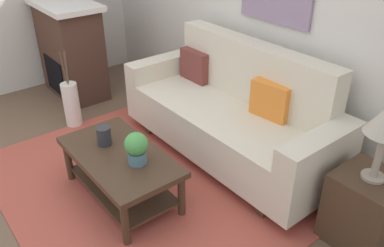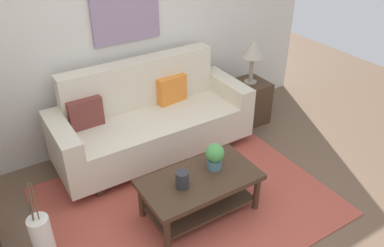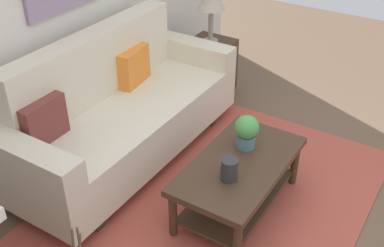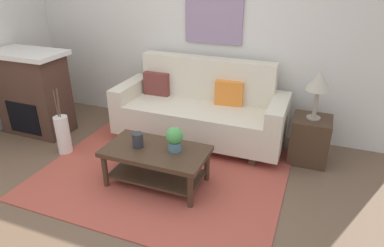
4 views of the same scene
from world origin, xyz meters
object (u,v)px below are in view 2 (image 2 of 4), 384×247
object	(u,v)px
potted_plant_tabletop	(215,156)
floor_vase	(43,241)
coffee_table	(200,187)
framed_painting	(126,11)
side_table	(249,102)
throw_pillow_maroon	(85,113)
table_lamp	(253,50)
couch	(151,120)
tabletop_vase	(182,180)
throw_pillow_orange	(172,89)

from	to	relation	value
potted_plant_tabletop	floor_vase	distance (m)	1.63
coffee_table	framed_painting	xyz separation A→B (m)	(0.08, 1.61, 1.26)
side_table	framed_painting	distance (m)	1.98
throw_pillow_maroon	side_table	distance (m)	2.15
throw_pillow_maroon	potted_plant_tabletop	distance (m)	1.47
potted_plant_tabletop	framed_painting	bearing A→B (deg)	94.14
side_table	table_lamp	xyz separation A→B (m)	(0.00, 0.00, 0.71)
couch	throw_pillow_maroon	size ratio (longest dim) A/B	6.18
throw_pillow_maroon	tabletop_vase	bearing A→B (deg)	-72.37
tabletop_vase	side_table	xyz separation A→B (m)	(1.70, 1.14, -0.23)
coffee_table	potted_plant_tabletop	world-z (taller)	potted_plant_tabletop
side_table	couch	bearing A→B (deg)	178.85
throw_pillow_orange	floor_vase	size ratio (longest dim) A/B	0.72
couch	table_lamp	size ratio (longest dim) A/B	3.91
framed_painting	side_table	bearing A→B (deg)	-19.31
potted_plant_tabletop	table_lamp	size ratio (longest dim) A/B	0.46
coffee_table	framed_painting	size ratio (longest dim) A/B	1.40
side_table	coffee_table	bearing A→B (deg)	-143.27
coffee_table	side_table	distance (m)	1.87
potted_plant_tabletop	framed_painting	xyz separation A→B (m)	(-0.11, 1.56, 1.00)
throw_pillow_maroon	framed_painting	world-z (taller)	framed_painting
tabletop_vase	potted_plant_tabletop	world-z (taller)	potted_plant_tabletop
throw_pillow_maroon	side_table	size ratio (longest dim) A/B	0.64
side_table	floor_vase	bearing A→B (deg)	-162.15
couch	coffee_table	world-z (taller)	couch
potted_plant_tabletop	side_table	bearing A→B (deg)	39.31
side_table	floor_vase	distance (m)	3.04
couch	side_table	bearing A→B (deg)	-1.15
tabletop_vase	potted_plant_tabletop	xyz separation A→B (m)	(0.40, 0.07, 0.06)
potted_plant_tabletop	side_table	xyz separation A→B (m)	(1.30, 1.06, -0.29)
throw_pillow_maroon	coffee_table	bearing A→B (deg)	-64.38
coffee_table	floor_vase	size ratio (longest dim) A/B	2.21
throw_pillow_maroon	floor_vase	world-z (taller)	throw_pillow_maroon
floor_vase	side_table	bearing A→B (deg)	17.85
framed_painting	floor_vase	bearing A→B (deg)	-136.10
side_table	floor_vase	world-z (taller)	side_table
couch	potted_plant_tabletop	bearing A→B (deg)	-84.11
couch	floor_vase	xyz separation A→B (m)	(-1.48, -0.96, -0.18)
table_lamp	framed_painting	bearing A→B (deg)	160.69
tabletop_vase	side_table	bearing A→B (deg)	33.82
throw_pillow_orange	side_table	distance (m)	1.15
throw_pillow_orange	framed_painting	size ratio (longest dim) A/B	0.46
tabletop_vase	throw_pillow_orange	bearing A→B (deg)	63.97
throw_pillow_orange	coffee_table	world-z (taller)	throw_pillow_orange
tabletop_vase	throw_pillow_maroon	bearing A→B (deg)	107.63
coffee_table	side_table	bearing A→B (deg)	36.73
tabletop_vase	framed_painting	world-z (taller)	framed_painting
framed_painting	table_lamp	bearing A→B (deg)	-19.31
throw_pillow_maroon	throw_pillow_orange	world-z (taller)	same
coffee_table	tabletop_vase	size ratio (longest dim) A/B	6.95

